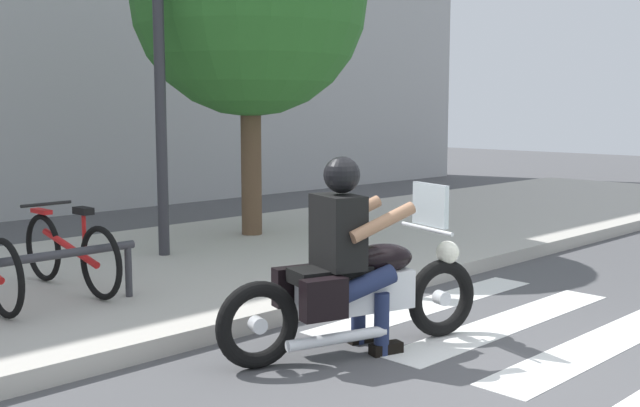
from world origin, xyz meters
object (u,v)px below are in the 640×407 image
Objects in this scene: motorcycle at (357,290)px; rider at (348,242)px; street_lamp at (158,21)px; bicycle_3 at (70,252)px.

rider is (-0.07, 0.03, 0.36)m from motorcycle.
street_lamp reaches higher than rider.
street_lamp reaches higher than bicycle_3.
motorcycle is 0.47× the size of street_lamp.
street_lamp is at bearing 78.73° from rider.
bicycle_3 is 0.37× the size of street_lamp.
motorcycle is 2.77m from bicycle_3.
motorcycle is at bearing -71.08° from bicycle_3.
motorcycle reaches higher than bicycle_3.
rider reaches higher than bicycle_3.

